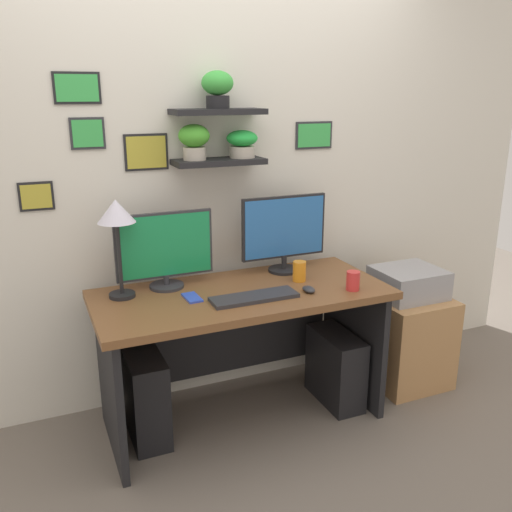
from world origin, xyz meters
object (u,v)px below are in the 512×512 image
object	(u,v)px
computer_tower_left	(145,395)
monitor_left	(165,249)
drawer_cabinet	(404,338)
printer	(408,283)
pen_cup	(353,281)
monitor_right	(284,232)
desk_lamp	(117,220)
cell_phone	(192,298)
water_cup	(299,271)
desk	(239,325)
computer_tower_right	(335,368)
computer_mouse	(309,289)
keyboard	(254,297)

from	to	relation	value
computer_tower_left	monitor_left	bearing A→B (deg)	42.19
drawer_cabinet	printer	bearing A→B (deg)	0.00
computer_tower_left	pen_cup	bearing A→B (deg)	-14.08
monitor_right	desk_lamp	world-z (taller)	desk_lamp
cell_phone	water_cup	distance (m)	0.62
desk	monitor_left	world-z (taller)	monitor_left
pen_cup	computer_tower_right	world-z (taller)	pen_cup
cell_phone	computer_tower_left	world-z (taller)	cell_phone
computer_tower_right	computer_tower_left	bearing A→B (deg)	174.96
monitor_right	monitor_left	bearing A→B (deg)	180.00
computer_mouse	cell_phone	world-z (taller)	computer_mouse
monitor_right	pen_cup	world-z (taller)	monitor_right
desk	drawer_cabinet	world-z (taller)	desk
desk_lamp	printer	world-z (taller)	desk_lamp
water_cup	computer_tower_left	xyz separation A→B (m)	(-0.87, 0.03, -0.57)
computer_tower_left	computer_mouse	bearing A→B (deg)	-13.74
desk	computer_tower_left	size ratio (longest dim) A/B	3.26
water_cup	computer_tower_left	world-z (taller)	water_cup
water_cup	drawer_cabinet	size ratio (longest dim) A/B	0.20
monitor_left	water_cup	bearing A→B (deg)	-15.57
water_cup	computer_tower_right	distance (m)	0.64
cell_phone	pen_cup	size ratio (longest dim) A/B	1.40
desk	water_cup	bearing A→B (deg)	-4.56
water_cup	pen_cup	bearing A→B (deg)	-51.12
monitor_right	computer_tower_left	xyz separation A→B (m)	(-0.87, -0.16, -0.75)
computer_mouse	computer_tower_right	size ratio (longest dim) A/B	0.21
monitor_left	computer_tower_left	xyz separation A→B (m)	(-0.18, -0.16, -0.72)
cell_phone	computer_tower_right	xyz separation A→B (m)	(0.83, -0.04, -0.55)
keyboard	drawer_cabinet	size ratio (longest dim) A/B	0.79
desk_lamp	drawer_cabinet	size ratio (longest dim) A/B	0.89
drawer_cabinet	cell_phone	bearing A→B (deg)	-179.12
pen_cup	drawer_cabinet	world-z (taller)	pen_cup
monitor_left	desk_lamp	distance (m)	0.31
computer_mouse	computer_tower_left	bearing A→B (deg)	166.26
monitor_left	pen_cup	bearing A→B (deg)	-25.94
computer_mouse	drawer_cabinet	world-z (taller)	computer_mouse
water_cup	computer_tower_right	world-z (taller)	water_cup
monitor_left	computer_mouse	xyz separation A→B (m)	(0.65, -0.37, -0.19)
keyboard	printer	distance (m)	1.08
cell_phone	pen_cup	distance (m)	0.83
water_cup	computer_tower_left	distance (m)	1.04
computer_mouse	water_cup	xyz separation A→B (m)	(0.04, 0.17, 0.04)
keyboard	printer	xyz separation A→B (m)	(1.07, 0.15, -0.12)
monitor_left	desk_lamp	world-z (taller)	desk_lamp
cell_phone	printer	xyz separation A→B (m)	(1.35, 0.02, -0.12)
monitor_left	monitor_right	world-z (taller)	monitor_right
monitor_left	drawer_cabinet	world-z (taller)	monitor_left
cell_phone	computer_tower_left	bearing A→B (deg)	164.04
monitor_right	cell_phone	world-z (taller)	monitor_right
water_cup	desk_lamp	bearing A→B (deg)	171.74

